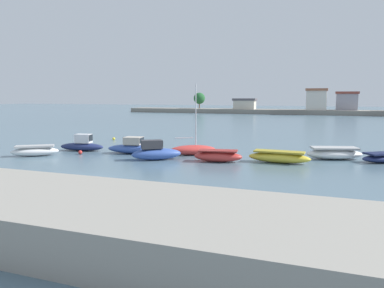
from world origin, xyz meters
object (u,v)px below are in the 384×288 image
Objects in this scene: moored_boat_1 at (82,145)px; moored_boat_5 at (218,156)px; moored_boat_3 at (156,152)px; moored_boat_4 at (193,150)px; mooring_buoy_2 at (153,147)px; moored_boat_0 at (35,151)px; mooring_buoy_0 at (80,152)px; moored_boat_7 at (334,153)px; mooring_buoy_3 at (114,139)px; moored_boat_2 at (134,148)px; moored_boat_6 at (279,157)px.

moored_boat_1 is 1.13× the size of moored_boat_5.
moored_boat_3 reaches higher than moored_boat_5.
moored_boat_4 reaches higher than mooring_buoy_2.
moored_boat_0 is 12.13m from mooring_buoy_2.
moored_boat_5 is at bearing -23.85° from moored_boat_3.
moored_boat_0 is 4.99m from moored_boat_1.
moored_boat_1 is at bearing 122.23° from mooring_buoy_0.
moored_boat_5 reaches higher than mooring_buoy_2.
mooring_buoy_2 is (-3.53, 6.69, -0.50)m from moored_boat_3.
moored_boat_0 is 0.87× the size of moored_boat_1.
mooring_buoy_0 is at bearing 173.90° from moored_boat_5.
mooring_buoy_0 is at bearing 176.80° from moored_boat_7.
moored_boat_3 is 12.43× the size of mooring_buoy_3.
moored_boat_0 is 11.78× the size of mooring_buoy_3.
moored_boat_2 is 19.15m from moored_boat_7.
moored_boat_2 is at bearing -48.30° from mooring_buoy_3.
moored_boat_1 is 0.92× the size of moored_boat_7.
moored_boat_4 is at bearing 18.93° from mooring_buoy_0.
moored_boat_1 reaches higher than moored_boat_6.
moored_boat_7 is at bearing -22.48° from moored_boat_4.
moored_boat_0 reaches higher than mooring_buoy_0.
moored_boat_2 is 0.83× the size of moored_boat_4.
mooring_buoy_2 is (-5.67, 2.76, -0.32)m from moored_boat_4.
moored_boat_4 is at bearing 130.59° from moored_boat_5.
moored_boat_4 is at bearing 3.71° from moored_boat_2.
moored_boat_5 is at bearing -169.33° from moored_boat_7.
mooring_buoy_2 is at bearing 165.37° from moored_boat_6.
mooring_buoy_0 is (-8.45, 0.30, -0.49)m from moored_boat_3.
moored_boat_1 is 1.09× the size of moored_boat_3.
moored_boat_2 is 16.09× the size of mooring_buoy_2.
mooring_buoy_2 is at bearing 52.43° from mooring_buoy_0.
mooring_buoy_0 is (1.35, -2.14, -0.39)m from moored_boat_1.
moored_boat_3 is at bearing -175.17° from moored_boat_7.
mooring_buoy_2 is at bearing -31.48° from mooring_buoy_3.
moored_boat_1 is 13.91× the size of mooring_buoy_2.
moored_boat_5 is 0.82× the size of moored_boat_7.
mooring_buoy_3 is at bearing 119.15° from moored_boat_4.
moored_boat_1 is 13.59× the size of mooring_buoy_3.
moored_boat_0 is 0.80× the size of moored_boat_6.
moored_boat_0 is at bearing 179.88° from moored_boat_7.
moored_boat_5 is at bearing -25.89° from moored_boat_0.
moored_boat_4 is 17.49× the size of mooring_buoy_0.
moored_boat_1 reaches higher than moored_boat_0.
moored_boat_6 is (22.57, 4.46, 0.00)m from moored_boat_0.
moored_boat_2 is at bearing -92.14° from mooring_buoy_2.
moored_boat_2 is at bearing 26.26° from mooring_buoy_0.
moored_boat_5 is 14.03m from mooring_buoy_0.
mooring_buoy_3 is (-3.34, 11.45, -0.01)m from mooring_buoy_0.
moored_boat_1 is 15.43m from moored_boat_5.
moored_boat_1 is 2.56m from mooring_buoy_0.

